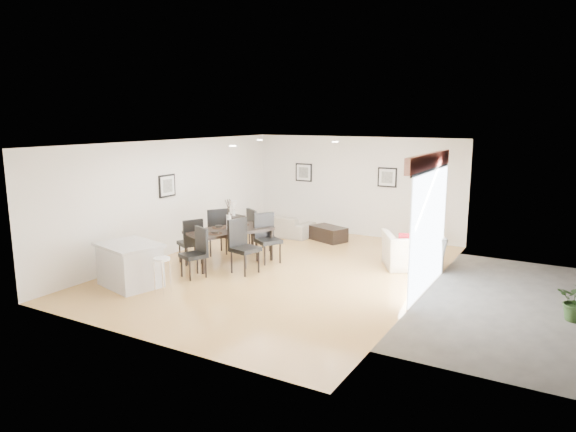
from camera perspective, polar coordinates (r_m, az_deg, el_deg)
The scene contains 26 objects.
ground at distance 10.97m, azimuth -0.65°, elevation -6.10°, with size 8.00×8.00×0.00m, color tan.
wall_back at distance 14.21m, azimuth 7.53°, elevation 3.30°, with size 6.00×0.04×2.70m, color white.
wall_front at distance 7.56m, azimuth -16.23°, elevation -3.77°, with size 6.00×0.04×2.70m, color white.
wall_left at distance 12.43m, azimuth -12.70°, elevation 2.04°, with size 0.04×8.00×2.70m, color white.
wall_right at distance 9.52m, azimuth 15.10°, elevation -0.73°, with size 0.04×8.00×2.70m, color white.
ceiling at distance 10.50m, azimuth -0.69°, elevation 8.13°, with size 6.00×8.00×0.02m, color white.
sofa at distance 14.24m, azimuth -1.07°, elevation -0.94°, with size 1.97×0.77×0.57m, color #9E9380.
armchair at distance 11.37m, azimuth 13.67°, elevation -3.78°, with size 1.19×1.04×0.77m, color beige.
dining_table at distance 11.47m, azimuth -6.56°, elevation -1.84°, with size 1.59×2.06×0.77m.
dining_chair_wnear at distance 11.52m, azimuth -10.67°, elevation -2.52°, with size 0.62×0.62×1.02m.
dining_chair_wfar at distance 12.19m, azimuth -7.93°, elevation -1.44°, with size 0.70×0.70×1.12m.
dining_chair_enear at distance 10.77m, azimuth -5.17°, elevation -2.97°, with size 0.60×0.60×1.14m.
dining_chair_efar at distance 11.54m, azimuth -2.41°, elevation -2.11°, with size 0.67×0.67×1.10m.
dining_chair_head at distance 10.60m, azimuth -10.07°, elevation -3.69°, with size 0.59×0.59×1.02m.
dining_chair_foot at distance 12.45m, azimuth -3.58°, elevation -1.30°, with size 0.64×0.64×1.04m.
vase at distance 11.40m, azimuth -6.60°, elevation -0.10°, with size 0.87×1.34×0.68m.
coffee_table at distance 13.59m, azimuth 4.50°, elevation -1.96°, with size 0.94×0.57×0.38m, color black.
side_table at distance 13.92m, azimuth -6.03°, elevation -1.20°, with size 0.46×0.46×0.61m, color black.
table_lamp at distance 13.81m, azimuth -6.08°, elevation 1.08°, with size 0.21×0.21×0.40m.
cushion at distance 11.25m, azimuth 13.02°, elevation -2.75°, with size 0.33×0.10×0.33m, color #AE1621.
kitchen_island at distance 10.37m, azimuth -17.15°, elevation -5.17°, with size 1.39×1.19×0.84m.
bar_stool at distance 9.75m, azimuth -13.84°, elevation -5.07°, with size 0.31×0.31×0.67m.
framed_print_back_left at distance 14.82m, azimuth 1.76°, elevation 4.86°, with size 0.52×0.04×0.52m.
framed_print_back_right at distance 13.83m, azimuth 10.97°, elevation 4.24°, with size 0.52×0.04×0.52m.
framed_print_left_wall at distance 12.22m, azimuth -13.28°, elevation 3.29°, with size 0.04×0.52×0.52m.
sliding_door at distance 9.76m, azimuth 15.39°, elevation 1.42°, with size 0.12×2.70×2.57m.
Camera 1 is at (5.31, -9.05, 3.21)m, focal length 32.00 mm.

